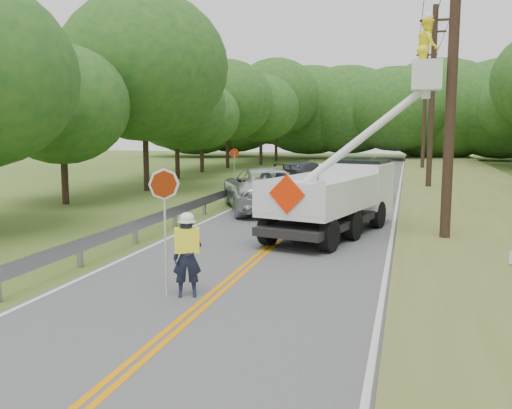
# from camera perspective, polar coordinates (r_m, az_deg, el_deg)

# --- Properties ---
(ground) EXTENTS (140.00, 140.00, 0.00)m
(ground) POSITION_cam_1_polar(r_m,az_deg,el_deg) (9.77, -9.54, -13.49)
(ground) COLOR #415623
(ground) RESTS_ON ground
(road) EXTENTS (7.20, 96.00, 0.03)m
(road) POSITION_cam_1_polar(r_m,az_deg,el_deg) (22.85, 5.27, -1.05)
(road) COLOR #535356
(road) RESTS_ON ground
(guardrail) EXTENTS (0.18, 48.00, 0.77)m
(guardrail) POSITION_cam_1_polar(r_m,az_deg,el_deg) (24.63, -3.59, 0.89)
(guardrail) COLOR gray
(guardrail) RESTS_ON ground
(utility_poles) EXTENTS (1.60, 43.30, 10.00)m
(utility_poles) POSITION_cam_1_polar(r_m,az_deg,el_deg) (25.34, 18.10, 11.40)
(utility_poles) COLOR black
(utility_poles) RESTS_ON ground
(tall_grass_verge) EXTENTS (7.00, 96.00, 0.30)m
(tall_grass_verge) POSITION_cam_1_polar(r_m,az_deg,el_deg) (22.73, 23.20, -1.35)
(tall_grass_verge) COLOR #5A652C
(tall_grass_verge) RESTS_ON ground
(treeline_left) EXTENTS (10.31, 54.03, 10.91)m
(treeline_left) POSITION_cam_1_polar(r_m,az_deg,el_deg) (40.21, -5.92, 11.04)
(treeline_left) COLOR #332319
(treeline_left) RESTS_ON ground
(treeline_horizon) EXTENTS (57.37, 14.82, 11.29)m
(treeline_horizon) POSITION_cam_1_polar(r_m,az_deg,el_deg) (64.56, 13.10, 9.41)
(treeline_horizon) COLOR #1B4D1E
(treeline_horizon) RESTS_ON ground
(flagger) EXTENTS (1.04, 0.64, 2.70)m
(flagger) POSITION_cam_1_polar(r_m,az_deg,el_deg) (11.75, -7.09, -4.76)
(flagger) COLOR #191E33
(flagger) RESTS_ON road
(bucket_truck) EXTENTS (5.17, 7.08, 6.63)m
(bucket_truck) POSITION_cam_1_polar(r_m,az_deg,el_deg) (19.24, 9.32, 1.74)
(bucket_truck) COLOR black
(bucket_truck) RESTS_ON road
(suv_silver) EXTENTS (5.38, 7.21, 1.82)m
(suv_silver) POSITION_cam_1_polar(r_m,az_deg,el_deg) (24.04, 0.78, 1.64)
(suv_silver) COLOR silver
(suv_silver) RESTS_ON road
(suv_darkgrey) EXTENTS (3.64, 5.31, 1.43)m
(suv_darkgrey) POSITION_cam_1_polar(r_m,az_deg,el_deg) (34.84, 5.17, 3.22)
(suv_darkgrey) COLOR #323439
(suv_darkgrey) RESTS_ON road
(stop_sign_permanent) EXTENTS (0.48, 0.23, 2.43)m
(stop_sign_permanent) POSITION_cam_1_polar(r_m,az_deg,el_deg) (30.00, -2.22, 4.17)
(stop_sign_permanent) COLOR gray
(stop_sign_permanent) RESTS_ON ground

